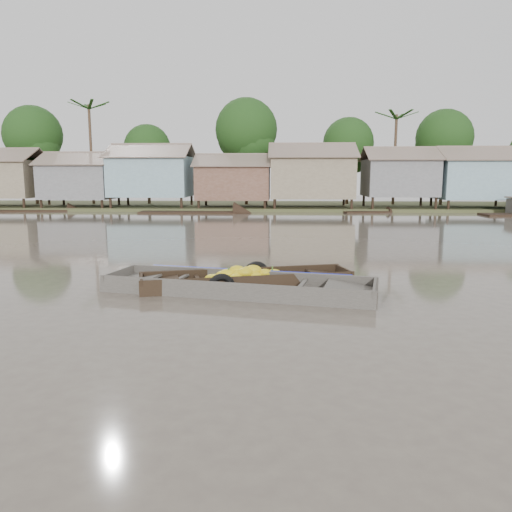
{
  "coord_description": "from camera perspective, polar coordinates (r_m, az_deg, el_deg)",
  "views": [
    {
      "loc": [
        -0.12,
        -11.43,
        2.86
      ],
      "look_at": [
        -0.69,
        1.15,
        0.8
      ],
      "focal_mm": 35.0,
      "sensor_mm": 36.0,
      "label": 1
    }
  ],
  "objects": [
    {
      "name": "riverbank",
      "position": [
        43.41,
        6.87,
        9.49
      ],
      "size": [
        120.0,
        12.47,
        10.22
      ],
      "color": "#384723",
      "rests_on": "ground"
    },
    {
      "name": "distant_boats",
      "position": [
        37.86,
        21.45,
        4.61
      ],
      "size": [
        48.28,
        15.69,
        1.38
      ],
      "color": "black",
      "rests_on": "ground"
    },
    {
      "name": "banana_boat",
      "position": [
        12.93,
        -1.3,
        -2.82
      ],
      "size": [
        5.61,
        2.68,
        0.78
      ],
      "rotation": [
        0.0,
        0.0,
        0.26
      ],
      "color": "black",
      "rests_on": "ground"
    },
    {
      "name": "viewer_boat",
      "position": [
        12.31,
        -1.96,
        -3.95
      ],
      "size": [
        6.88,
        3.12,
        0.54
      ],
      "rotation": [
        0.0,
        0.0,
        -0.21
      ],
      "color": "#3D3933",
      "rests_on": "ground"
    },
    {
      "name": "ground",
      "position": [
        11.78,
        3.11,
        -4.77
      ],
      "size": [
        120.0,
        120.0,
        0.0
      ],
      "primitive_type": "plane",
      "color": "#534940",
      "rests_on": "ground"
    }
  ]
}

